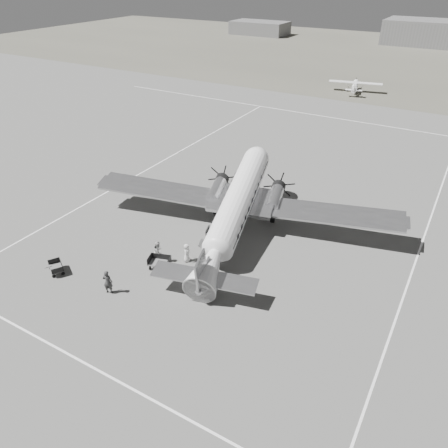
{
  "coord_description": "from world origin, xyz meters",
  "views": [
    {
      "loc": [
        12.95,
        -25.42,
        20.58
      ],
      "look_at": [
        -2.37,
        0.98,
        2.2
      ],
      "focal_mm": 35.0,
      "sensor_mm": 36.0,
      "label": 1
    }
  ],
  "objects": [
    {
      "name": "baggage_cart_near",
      "position": [
        -5.22,
        -4.13,
        0.49
      ],
      "size": [
        2.04,
        1.71,
        0.98
      ],
      "primitive_type": null,
      "rotation": [
        0.0,
        0.0,
        0.31
      ],
      "color": "#5F5F5F",
      "rests_on": "ground"
    },
    {
      "name": "shed_secondary",
      "position": [
        -55.0,
        115.0,
        2.0
      ],
      "size": [
        18.0,
        10.0,
        4.0
      ],
      "primitive_type": "cube",
      "color": "#5F5F5F",
      "rests_on": "ground"
    },
    {
      "name": "taxi_line_horizon",
      "position": [
        0.0,
        40.0,
        0.01
      ],
      "size": [
        90.0,
        0.15,
        0.01
      ],
      "primitive_type": "cube",
      "color": "white",
      "rests_on": "ground"
    },
    {
      "name": "taxi_line_near",
      "position": [
        0.0,
        -14.0,
        0.01
      ],
      "size": [
        60.0,
        0.15,
        0.01
      ],
      "primitive_type": "cube",
      "color": "white",
      "rests_on": "ground"
    },
    {
      "name": "grass_infield",
      "position": [
        0.0,
        95.0,
        0.0
      ],
      "size": [
        260.0,
        90.0,
        0.01
      ],
      "primitive_type": "cube",
      "color": "#5B594C",
      "rests_on": "ground"
    },
    {
      "name": "taxi_line_right",
      "position": [
        12.0,
        0.0,
        0.01
      ],
      "size": [
        0.15,
        80.0,
        0.01
      ],
      "primitive_type": "cube",
      "color": "white",
      "rests_on": "ground"
    },
    {
      "name": "ramp_agent",
      "position": [
        -5.75,
        -3.51,
        0.95
      ],
      "size": [
        0.91,
        1.06,
        1.9
      ],
      "primitive_type": "imported",
      "rotation": [
        0.0,
        0.0,
        1.79
      ],
      "color": "#AFAFAD",
      "rests_on": "ground"
    },
    {
      "name": "passenger",
      "position": [
        -3.88,
        -2.31,
        0.79
      ],
      "size": [
        0.77,
        0.91,
        1.58
      ],
      "primitive_type": "imported",
      "rotation": [
        0.0,
        0.0,
        1.99
      ],
      "color": "silver",
      "rests_on": "ground"
    },
    {
      "name": "baggage_cart_far",
      "position": [
        -11.73,
        -8.58,
        0.43
      ],
      "size": [
        1.84,
        1.69,
        0.85
      ],
      "primitive_type": null,
      "rotation": [
        0.0,
        0.0,
        -0.54
      ],
      "color": "#5F5F5F",
      "rests_on": "ground"
    },
    {
      "name": "ground_crew",
      "position": [
        -6.57,
        -8.35,
        0.96
      ],
      "size": [
        0.82,
        0.69,
        1.92
      ],
      "primitive_type": "imported",
      "rotation": [
        0.0,
        0.0,
        3.52
      ],
      "color": "#2E2E2E",
      "rests_on": "ground"
    },
    {
      "name": "light_plane_left",
      "position": [
        -7.12,
        56.84,
        0.99
      ],
      "size": [
        10.99,
        9.6,
        1.99
      ],
      "primitive_type": null,
      "rotation": [
        0.0,
        0.0,
        0.21
      ],
      "color": "white",
      "rests_on": "ground"
    },
    {
      "name": "taxi_line_left",
      "position": [
        -18.0,
        10.0,
        0.01
      ],
      "size": [
        0.15,
        60.0,
        0.01
      ],
      "primitive_type": "cube",
      "color": "white",
      "rests_on": "ground"
    },
    {
      "name": "ground",
      "position": [
        0.0,
        0.0,
        0.0
      ],
      "size": [
        260.0,
        260.0,
        0.0
      ],
      "primitive_type": "plane",
      "color": "slate",
      "rests_on": "ground"
    },
    {
      "name": "dc3_airliner",
      "position": [
        -2.37,
        2.98,
        2.67
      ],
      "size": [
        31.82,
        25.44,
        5.35
      ],
      "primitive_type": null,
      "rotation": [
        0.0,
        0.0,
        0.23
      ],
      "color": "silver",
      "rests_on": "ground"
    }
  ]
}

